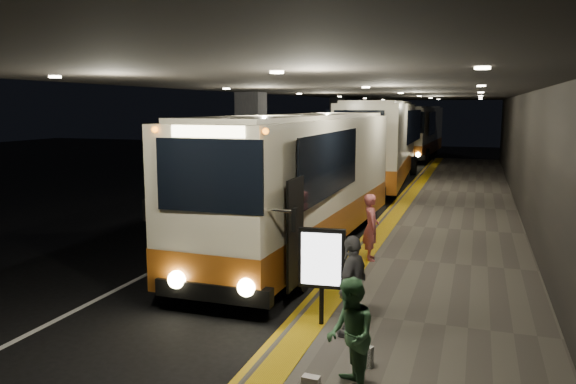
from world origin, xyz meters
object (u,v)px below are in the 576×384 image
Objects in this scene: passenger_waiting_grey at (353,286)px; bag_polka at (364,356)px; coach_main at (303,187)px; passenger_boarding at (371,227)px; coach_third at (417,134)px; coach_second at (381,146)px; passenger_waiting_green at (350,336)px; stanchion_post at (342,255)px; info_sign at (322,260)px.

passenger_waiting_grey is 5.30× the size of bag_polka.
coach_main reaches higher than passenger_waiting_grey.
passenger_boarding is at bearing -164.33° from passenger_waiting_grey.
bag_polka is (0.97, -5.81, -0.67)m from passenger_boarding.
coach_third is at bearing 92.00° from coach_main.
passenger_waiting_grey is at bearing -83.39° from coach_third.
passenger_waiting_green is (3.21, -21.60, -1.02)m from coach_second.
coach_second is 8.38× the size of passenger_waiting_green.
bag_polka is (3.11, -6.98, -1.43)m from coach_main.
coach_main is at bearing -87.74° from coach_third.
bag_polka is (0.42, -1.07, -0.69)m from passenger_waiting_grey.
passenger_waiting_green reaches higher than stanchion_post.
coach_main is 7.02× the size of passenger_boarding.
coach_third reaches higher than bag_polka.
passenger_boarding is at bearing 79.04° from stanchion_post.
coach_third reaches higher than passenger_waiting_green.
bag_polka is at bearing -72.41° from stanchion_post.
coach_second is at bearing 96.67° from stanchion_post.
passenger_waiting_green is at bearing -84.87° from coach_second.
passenger_waiting_green is 0.91× the size of passenger_waiting_grey.
coach_main is at bearing 122.22° from stanchion_post.
coach_main is at bearing -92.71° from coach_second.
coach_third reaches higher than passenger_waiting_grey.
coach_main is 36.21× the size of bag_polka.
passenger_waiting_green is (3.04, -37.30, -0.92)m from coach_third.
passenger_waiting_grey is (2.84, -19.75, -0.95)m from coach_second.
passenger_waiting_green is at bearing 171.89° from passenger_boarding.
coach_main is 6.03m from info_sign.
passenger_waiting_green is at bearing -66.40° from coach_main.
bag_polka is 0.31× the size of stanchion_post.
coach_third is at bearing 87.89° from info_sign.
passenger_waiting_green reaches higher than bag_polka.
coach_second is at bearing -88.32° from coach_third.
passenger_waiting_green is 5.06m from stanchion_post.
info_sign is at bearing 127.35° from bag_polka.
passenger_waiting_grey is at bearing 170.60° from passenger_boarding.
passenger_boarding is 5.16× the size of bag_polka.
bag_polka is 4.33m from stanchion_post.
passenger_boarding is at bearing 83.96° from info_sign.
bag_polka is at bearing 30.11° from passenger_waiting_grey.
coach_second reaches higher than info_sign.
passenger_boarding is at bearing -26.63° from coach_main.
bag_polka is (3.09, -36.52, -1.53)m from coach_third.
coach_main is 11.36× the size of stanchion_post.
coach_main reaches higher than passenger_boarding.
passenger_waiting_grey is 1.34m from bag_polka.
passenger_waiting_green is 4.83× the size of bag_polka.
passenger_waiting_grey is at bearing 111.18° from bag_polka.
coach_second reaches higher than stanchion_post.
passenger_waiting_green is at bearing 20.24° from passenger_waiting_grey.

